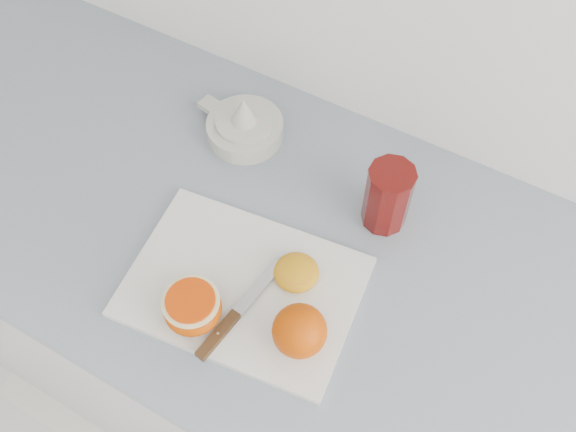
{
  "coord_description": "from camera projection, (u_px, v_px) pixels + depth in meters",
  "views": [
    {
      "loc": [
        0.1,
        1.25,
        1.77
      ],
      "look_at": [
        -0.16,
        1.7,
        0.96
      ],
      "focal_mm": 40.0,
      "sensor_mm": 36.0,
      "label": 1
    }
  ],
  "objects": [
    {
      "name": "citrus_juicer",
      "position": [
        244.0,
        126.0,
        1.12
      ],
      "size": [
        0.17,
        0.13,
        0.09
      ],
      "color": "silver",
      "rests_on": "counter"
    },
    {
      "name": "half_orange",
      "position": [
        193.0,
        308.0,
        0.91
      ],
      "size": [
        0.08,
        0.08,
        0.05
      ],
      "color": "red",
      "rests_on": "cutting_board"
    },
    {
      "name": "paring_knife",
      "position": [
        226.0,
        326.0,
        0.92
      ],
      "size": [
        0.04,
        0.19,
        0.01
      ],
      "color": "#4A301A",
      "rests_on": "cutting_board"
    },
    {
      "name": "red_tumbler",
      "position": [
        387.0,
        198.0,
        1.0
      ],
      "size": [
        0.07,
        0.07,
        0.12
      ],
      "color": "#5F0D0B",
      "rests_on": "counter"
    },
    {
      "name": "cutting_board",
      "position": [
        243.0,
        287.0,
        0.97
      ],
      "size": [
        0.37,
        0.28,
        0.01
      ],
      "primitive_type": "cube",
      "rotation": [
        0.0,
        0.0,
        0.12
      ],
      "color": "white",
      "rests_on": "counter"
    },
    {
      "name": "squeezed_shell",
      "position": [
        296.0,
        272.0,
        0.96
      ],
      "size": [
        0.07,
        0.07,
        0.03
      ],
      "color": "orange",
      "rests_on": "cutting_board"
    },
    {
      "name": "counter",
      "position": [
        282.0,
        344.0,
        1.39
      ],
      "size": [
        2.62,
        0.64,
        0.89
      ],
      "color": "silver",
      "rests_on": "ground"
    },
    {
      "name": "whole_orange",
      "position": [
        300.0,
        331.0,
        0.88
      ],
      "size": [
        0.08,
        0.08,
        0.08
      ],
      "color": "red",
      "rests_on": "cutting_board"
    }
  ]
}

